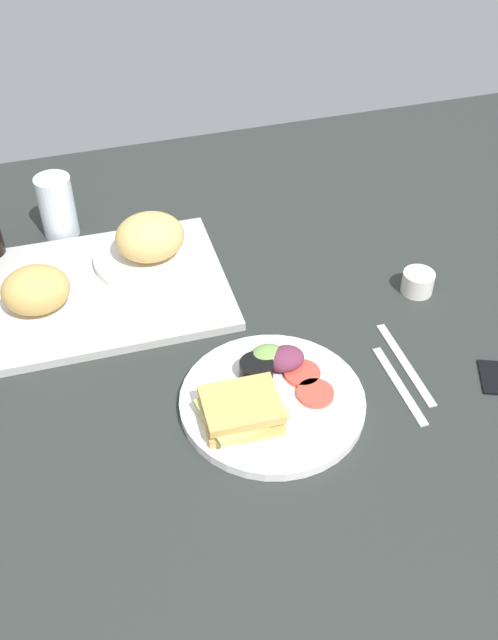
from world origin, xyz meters
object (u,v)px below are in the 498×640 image
at_px(drinking_glass, 57,207).
at_px(knife, 405,363).
at_px(plate_with_salad, 267,396).
at_px(espresso_cup, 418,282).
at_px(serving_tray, 98,290).
at_px(bread_plate_far, 149,244).
at_px(bread_plate_near, 38,299).
at_px(fork, 399,385).

distance_m(drinking_glass, knife, 0.72).
xyz_separation_m(plate_with_salad, espresso_cup, (0.34, 0.18, 0.00)).
height_order(serving_tray, bread_plate_far, bread_plate_far).
xyz_separation_m(bread_plate_near, plate_with_salad, (0.30, -0.29, -0.03)).
bearing_deg(bread_plate_near, espresso_cup, -9.87).
bearing_deg(espresso_cup, bread_plate_far, 155.09).
xyz_separation_m(serving_tray, knife, (0.44, -0.32, -0.01)).
bearing_deg(serving_tray, fork, -41.18).
distance_m(espresso_cup, knife, 0.19).
height_order(bread_plate_near, plate_with_salad, bread_plate_near).
distance_m(bread_plate_far, plate_with_salad, 0.40).
relative_size(bread_plate_near, plate_with_salad, 0.69).
xyz_separation_m(bread_plate_far, fork, (0.31, -0.40, -0.05)).
bearing_deg(fork, plate_with_salad, 83.58).
distance_m(serving_tray, bread_plate_near, 0.12).
relative_size(bread_plate_far, drinking_glass, 1.58).
relative_size(plate_with_salad, drinking_glass, 2.25).
height_order(drinking_glass, fork, drinking_glass).
distance_m(serving_tray, drinking_glass, 0.22).
bearing_deg(plate_with_salad, bread_plate_near, 136.54).
distance_m(bread_plate_near, bread_plate_far, 0.22).
distance_m(serving_tray, bread_plate_far, 0.12).
distance_m(serving_tray, fork, 0.55).
bearing_deg(espresso_cup, plate_with_salad, -152.37).
height_order(serving_tray, plate_with_salad, plate_with_salad).
distance_m(bread_plate_near, plate_with_salad, 0.42).
xyz_separation_m(bread_plate_near, knife, (0.54, -0.27, -0.05)).
bearing_deg(fork, espresso_cup, -32.95).
bearing_deg(knife, serving_tray, 54.59).
height_order(bread_plate_far, espresso_cup, bread_plate_far).
xyz_separation_m(bread_plate_far, knife, (0.34, -0.36, -0.05)).
xyz_separation_m(bread_plate_far, drinking_glass, (-0.15, 0.17, 0.01)).
xyz_separation_m(drinking_glass, fork, (0.45, -0.57, -0.06)).
xyz_separation_m(fork, knife, (0.03, 0.04, 0.00)).
bearing_deg(drinking_glass, plate_with_salad, -65.76).
height_order(plate_with_salad, drinking_glass, drinking_glass).
height_order(plate_with_salad, espresso_cup, plate_with_salad).
relative_size(fork, knife, 0.89).
relative_size(plate_with_salad, fork, 1.63).
bearing_deg(bread_plate_far, serving_tray, -156.91).
bearing_deg(espresso_cup, fork, -123.19).
height_order(bread_plate_near, bread_plate_far, bread_plate_far).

